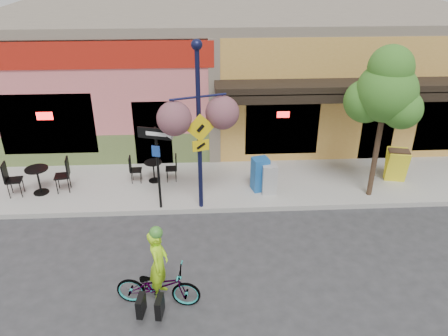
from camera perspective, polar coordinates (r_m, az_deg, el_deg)
The scene contains 14 objects.
ground at distance 11.87m, azimuth 4.31°, elevation -7.03°, with size 90.00×90.00×0.00m, color #2D2D30.
sidewalk at distance 13.52m, azimuth 3.30°, elevation -2.01°, with size 24.00×3.00×0.15m, color #9E9B93.
curb at distance 12.28m, azimuth 4.01°, elevation -5.30°, with size 24.00×0.12×0.15m, color #A8A59E.
building at distance 17.83m, azimuth 1.58°, elevation 12.86°, with size 18.20×8.20×4.50m, color #D76A6C, non-canonical shape.
bicycle at distance 9.30m, azimuth -8.61°, elevation -14.98°, with size 0.61×1.74×0.92m, color maroon.
cyclist_rider at distance 9.09m, azimuth -8.42°, elevation -13.51°, with size 0.56×0.37×1.54m, color #B3FB1A.
lamp_post at distance 11.20m, azimuth -3.27°, elevation 4.99°, with size 1.46×0.58×4.57m, color #111437, non-canonical shape.
one_way_sign at distance 11.71m, azimuth -8.60°, elevation -0.13°, with size 0.91×0.20×2.38m, color black, non-canonical shape.
cafe_set_left at distance 13.68m, azimuth -23.12°, elevation -1.10°, with size 1.75×0.88×1.05m, color black, non-canonical shape.
cafe_set_right at distance 13.45m, azimuth -9.18°, elevation -0.08°, with size 1.42×0.71×0.85m, color black, non-canonical shape.
newspaper_box_blue at distance 12.83m, azimuth 4.73°, elevation -0.81°, with size 0.46×0.40×1.01m, color #1B59A5, non-canonical shape.
newspaper_box_grey at distance 12.72m, azimuth 5.93°, elevation -1.44°, with size 0.41×0.37×0.89m, color #A7A7A7, non-canonical shape.
street_tree at distance 12.56m, azimuth 19.81°, elevation 5.37°, with size 1.70×1.70×4.36m, color #3D7A26, non-canonical shape.
sandwich_board at distance 14.14m, azimuth 21.72°, elevation 0.00°, with size 0.61×0.45×1.01m, color yellow, non-canonical shape.
Camera 1 is at (-1.41, -9.72, 6.65)m, focal length 35.00 mm.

